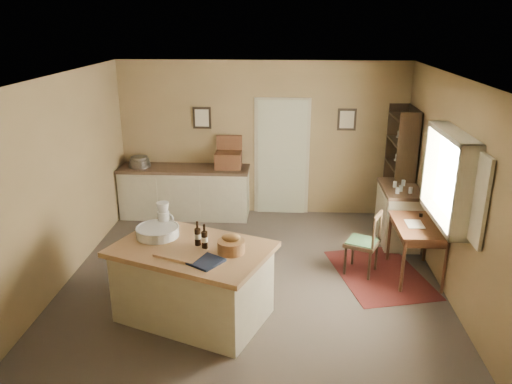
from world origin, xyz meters
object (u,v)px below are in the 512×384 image
(writing_desk, at_px, (418,230))
(right_cabinet, at_px, (398,214))
(work_island, at_px, (193,280))
(shelving_unit, at_px, (402,169))
(sideboard, at_px, (186,190))
(desk_chair, at_px, (362,243))

(writing_desk, distance_m, right_cabinet, 1.16)
(work_island, relative_size, shelving_unit, 1.01)
(sideboard, bearing_deg, writing_desk, -29.48)
(work_island, xyz_separation_m, shelving_unit, (2.99, 2.97, 0.52))
(writing_desk, bearing_deg, desk_chair, 176.56)
(desk_chair, xyz_separation_m, shelving_unit, (0.87, 1.76, 0.56))
(sideboard, xyz_separation_m, writing_desk, (3.54, -2.00, 0.19))
(writing_desk, relative_size, right_cabinet, 0.98)
(desk_chair, relative_size, shelving_unit, 0.44)
(work_island, bearing_deg, sideboard, 123.96)
(writing_desk, distance_m, desk_chair, 0.75)
(shelving_unit, bearing_deg, work_island, -135.26)
(desk_chair, xyz_separation_m, right_cabinet, (0.72, 1.09, 0.01))
(work_island, height_order, desk_chair, work_island)
(work_island, xyz_separation_m, right_cabinet, (2.84, 2.30, -0.02))
(work_island, distance_m, writing_desk, 3.08)
(work_island, xyz_separation_m, desk_chair, (2.12, 1.21, -0.03))
(work_island, distance_m, sideboard, 3.24)
(right_cabinet, bearing_deg, writing_desk, -89.99)
(writing_desk, bearing_deg, shelving_unit, 85.15)
(sideboard, height_order, writing_desk, sideboard)
(work_island, bearing_deg, shelving_unit, 66.23)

